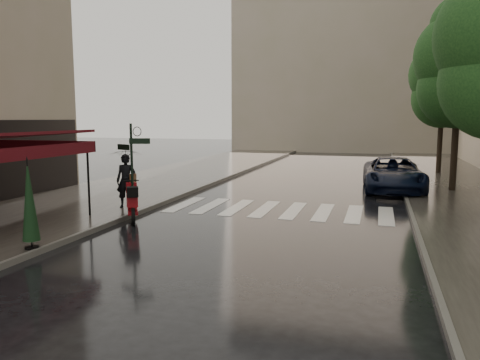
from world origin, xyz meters
The scene contains 14 objects.
ground centered at (0.00, 0.00, 0.00)m, with size 120.00×120.00×0.00m, color black.
sidewalk_near centered at (-4.50, 12.00, 0.06)m, with size 6.00×60.00×0.12m, color #38332D.
sidewalk_far centered at (10.25, 12.00, 0.06)m, with size 5.50×60.00×0.12m, color #38332D.
curb_near centered at (-1.45, 12.00, 0.07)m, with size 0.12×60.00×0.16m, color #595651.
curb_far centered at (7.45, 12.00, 0.07)m, with size 0.12×60.00×0.16m, color #595651.
crosswalk centered at (2.98, 6.00, 0.01)m, with size 7.85×3.20×0.01m.
signpost centered at (-1.19, 3.00, 1.83)m, with size 1.17×0.29×3.10m.
backdrop_building centered at (3.00, 38.00, 10.00)m, with size 22.00×6.00×20.00m, color gray.
tree_mid centered at (9.50, 12.00, 5.59)m, with size 3.80×3.80×8.34m.
tree_far centered at (9.70, 19.00, 5.46)m, with size 3.80×3.80×8.16m.
pedestrian_with_umbrella centered at (-2.18, 4.29, 1.83)m, with size 1.37×1.38×2.58m.
scooter centered at (-1.15, 2.87, 0.57)m, with size 1.11×1.66×1.23m.
parked_car centered at (7.00, 11.83, 0.76)m, with size 2.52×5.46×1.52m, color black.
parasol_back centered at (-1.65, -1.10, 1.30)m, with size 0.41×0.41×2.19m.
Camera 1 is at (6.33, -10.22, 3.25)m, focal length 35.00 mm.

